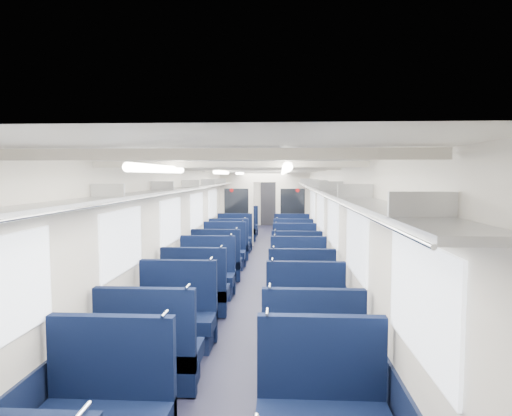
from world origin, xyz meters
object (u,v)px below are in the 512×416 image
(seat_11, at_px, (298,279))
(seat_14, at_px, (224,254))
(seat_17, at_px, (293,247))
(seat_6, at_px, (176,320))
(seat_4, at_px, (150,356))
(seat_22, at_px, (244,227))
(seat_7, at_px, (306,322))
(seat_9, at_px, (301,295))
(seat_13, at_px, (296,267))
(seat_20, at_px, (241,231))
(seat_18, at_px, (234,240))
(seat_12, at_px, (217,264))
(seat_19, at_px, (292,240))
(seat_21, at_px, (290,231))
(seat_16, at_px, (229,247))
(seat_23, at_px, (290,227))
(seat_10, at_px, (207,278))
(seat_5, at_px, (312,358))
(seat_8, at_px, (196,293))
(seat_15, at_px, (295,256))
(end_door, at_px, (269,203))

(seat_11, relative_size, seat_14, 1.00)
(seat_17, bearing_deg, seat_11, -90.00)
(seat_14, bearing_deg, seat_6, -90.00)
(seat_4, xyz_separation_m, seat_22, (0.00, 11.36, 0.00))
(seat_7, distance_m, seat_9, 1.25)
(seat_13, distance_m, seat_20, 5.90)
(seat_18, bearing_deg, seat_14, -90.00)
(seat_20, bearing_deg, seat_12, -90.00)
(seat_17, distance_m, seat_20, 3.63)
(seat_18, relative_size, seat_19, 1.00)
(seat_13, relative_size, seat_21, 1.00)
(seat_4, xyz_separation_m, seat_12, (0.00, 4.68, 0.00))
(seat_16, relative_size, seat_21, 1.00)
(seat_6, distance_m, seat_12, 3.54)
(seat_12, bearing_deg, seat_9, -54.13)
(seat_14, distance_m, seat_22, 5.49)
(seat_17, height_order, seat_23, same)
(seat_10, bearing_deg, seat_18, 90.00)
(seat_11, distance_m, seat_13, 1.05)
(seat_5, bearing_deg, seat_18, 101.60)
(seat_8, distance_m, seat_15, 3.64)
(seat_4, distance_m, seat_21, 10.31)
(seat_14, height_order, seat_17, same)
(seat_8, xyz_separation_m, seat_10, (0.00, 1.04, 0.00))
(seat_14, height_order, seat_21, same)
(end_door, bearing_deg, seat_8, -93.79)
(seat_15, height_order, seat_20, same)
(seat_18, xyz_separation_m, seat_23, (1.66, 3.19, 0.00))
(seat_7, distance_m, seat_8, 2.09)
(end_door, distance_m, seat_19, 6.87)
(seat_4, relative_size, seat_16, 1.00)
(seat_6, relative_size, seat_9, 1.00)
(seat_14, relative_size, seat_20, 1.00)
(seat_4, relative_size, seat_21, 1.00)
(end_door, distance_m, seat_5, 14.89)
(end_door, distance_m, seat_22, 3.71)
(seat_10, xyz_separation_m, seat_16, (0.00, 3.48, 0.00))
(seat_14, bearing_deg, seat_13, -39.66)
(seat_9, xyz_separation_m, seat_22, (-1.66, 8.98, 0.00))
(seat_8, distance_m, seat_13, 2.67)
(seat_5, relative_size, seat_12, 1.00)
(seat_6, xyz_separation_m, seat_19, (1.66, 6.99, 0.00))
(seat_23, bearing_deg, seat_11, -90.00)
(seat_9, bearing_deg, seat_4, -124.90)
(seat_18, xyz_separation_m, seat_20, (0.00, 2.01, 0.00))
(seat_10, height_order, seat_19, same)
(seat_12, distance_m, seat_15, 1.92)
(seat_18, bearing_deg, seat_8, -90.00)
(seat_20, bearing_deg, seat_19, -50.78)
(seat_4, xyz_separation_m, seat_11, (1.66, 3.44, 0.00))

